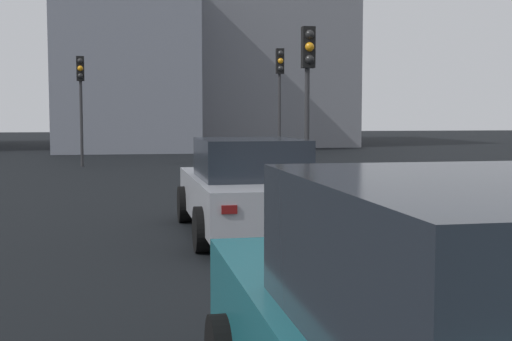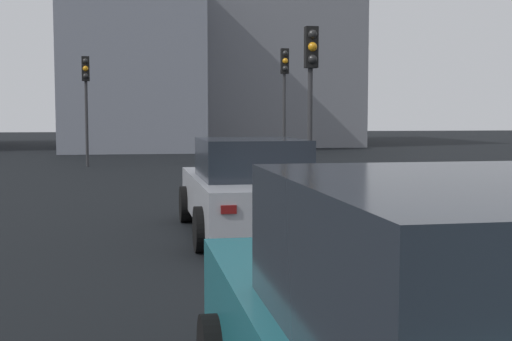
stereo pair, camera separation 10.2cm
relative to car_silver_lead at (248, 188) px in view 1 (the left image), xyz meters
The scene contains 6 objects.
car_silver_lead is the anchor object (origin of this frame).
traffic_light_near_left 4.97m from the car_silver_lead, 26.35° to the right, with size 0.32×0.29×3.83m.
traffic_light_near_right 15.77m from the car_silver_lead, 13.80° to the left, with size 0.32×0.29×4.05m.
traffic_light_far_left 14.15m from the car_silver_lead, 14.07° to the right, with size 0.32×0.28×4.29m.
building_facade_left 36.17m from the car_silver_lead, ahead, with size 15.20×11.04×10.75m, color slate.
building_facade_center 29.35m from the car_silver_lead, ahead, with size 12.03×7.30×9.19m, color gray.
Camera 1 is at (0.04, 1.57, 1.89)m, focal length 47.56 mm.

